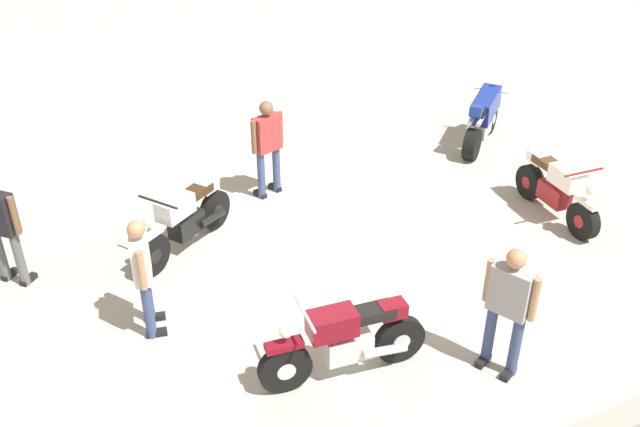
{
  "coord_description": "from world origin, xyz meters",
  "views": [
    {
      "loc": [
        4.3,
        8.0,
        5.99
      ],
      "look_at": [
        0.57,
        0.21,
        0.75
      ],
      "focal_mm": 39.19,
      "sensor_mm": 36.0,
      "label": 1
    }
  ],
  "objects_px": {
    "person_in_red_shirt": "(268,143)",
    "person_in_gray_shirt": "(509,303)",
    "motorcycle_silver_cruiser": "(185,220)",
    "person_in_black_shirt": "(1,223)",
    "motorcycle_maroon_cruiser": "(345,341)",
    "motorcycle_blue_sportbike": "(483,117)",
    "person_in_white_shirt": "(143,270)",
    "motorcycle_cream_vintage": "(557,190)"
  },
  "relations": [
    {
      "from": "motorcycle_silver_cruiser",
      "to": "motorcycle_cream_vintage",
      "type": "height_order",
      "value": "motorcycle_silver_cruiser"
    },
    {
      "from": "motorcycle_cream_vintage",
      "to": "person_in_white_shirt",
      "type": "height_order",
      "value": "person_in_white_shirt"
    },
    {
      "from": "person_in_white_shirt",
      "to": "person_in_black_shirt",
      "type": "bearing_deg",
      "value": 140.25
    },
    {
      "from": "motorcycle_silver_cruiser",
      "to": "motorcycle_blue_sportbike",
      "type": "bearing_deg",
      "value": 155.49
    },
    {
      "from": "motorcycle_silver_cruiser",
      "to": "person_in_black_shirt",
      "type": "height_order",
      "value": "person_in_black_shirt"
    },
    {
      "from": "person_in_red_shirt",
      "to": "person_in_gray_shirt",
      "type": "height_order",
      "value": "person_in_red_shirt"
    },
    {
      "from": "motorcycle_cream_vintage",
      "to": "person_in_gray_shirt",
      "type": "xyz_separation_m",
      "value": [
        3.02,
        2.46,
        0.49
      ]
    },
    {
      "from": "motorcycle_maroon_cruiser",
      "to": "person_in_black_shirt",
      "type": "distance_m",
      "value": 4.99
    },
    {
      "from": "motorcycle_silver_cruiser",
      "to": "motorcycle_cream_vintage",
      "type": "relative_size",
      "value": 0.92
    },
    {
      "from": "motorcycle_silver_cruiser",
      "to": "person_in_gray_shirt",
      "type": "xyz_separation_m",
      "value": [
        -2.67,
        4.11,
        0.46
      ]
    },
    {
      "from": "motorcycle_blue_sportbike",
      "to": "person_in_gray_shirt",
      "type": "height_order",
      "value": "person_in_gray_shirt"
    },
    {
      "from": "person_in_red_shirt",
      "to": "person_in_white_shirt",
      "type": "distance_m",
      "value": 3.77
    },
    {
      "from": "person_in_black_shirt",
      "to": "person_in_red_shirt",
      "type": "distance_m",
      "value": 4.28
    },
    {
      "from": "motorcycle_silver_cruiser",
      "to": "person_in_gray_shirt",
      "type": "relative_size",
      "value": 1.05
    },
    {
      "from": "motorcycle_silver_cruiser",
      "to": "motorcycle_maroon_cruiser",
      "type": "bearing_deg",
      "value": 71.01
    },
    {
      "from": "motorcycle_maroon_cruiser",
      "to": "motorcycle_blue_sportbike",
      "type": "height_order",
      "value": "motorcycle_blue_sportbike"
    },
    {
      "from": "person_in_black_shirt",
      "to": "person_in_gray_shirt",
      "type": "bearing_deg",
      "value": -83.66
    },
    {
      "from": "motorcycle_maroon_cruiser",
      "to": "motorcycle_silver_cruiser",
      "type": "height_order",
      "value": "same"
    },
    {
      "from": "person_in_black_shirt",
      "to": "person_in_red_shirt",
      "type": "height_order",
      "value": "person_in_red_shirt"
    },
    {
      "from": "person_in_red_shirt",
      "to": "person_in_white_shirt",
      "type": "relative_size",
      "value": 1.05
    },
    {
      "from": "motorcycle_silver_cruiser",
      "to": "person_in_red_shirt",
      "type": "relative_size",
      "value": 1.05
    },
    {
      "from": "motorcycle_silver_cruiser",
      "to": "motorcycle_blue_sportbike",
      "type": "xyz_separation_m",
      "value": [
        -6.26,
        -1.07,
        0.07
      ]
    },
    {
      "from": "motorcycle_blue_sportbike",
      "to": "person_in_white_shirt",
      "type": "xyz_separation_m",
      "value": [
        7.21,
        2.66,
        0.33
      ]
    },
    {
      "from": "person_in_black_shirt",
      "to": "motorcycle_blue_sportbike",
      "type": "bearing_deg",
      "value": -37.75
    },
    {
      "from": "motorcycle_blue_sportbike",
      "to": "person_in_red_shirt",
      "type": "height_order",
      "value": "person_in_red_shirt"
    },
    {
      "from": "motorcycle_silver_cruiser",
      "to": "person_in_white_shirt",
      "type": "height_order",
      "value": "person_in_white_shirt"
    },
    {
      "from": "motorcycle_silver_cruiser",
      "to": "person_in_white_shirt",
      "type": "distance_m",
      "value": 1.9
    },
    {
      "from": "motorcycle_cream_vintage",
      "to": "person_in_white_shirt",
      "type": "distance_m",
      "value": 6.65
    },
    {
      "from": "motorcycle_cream_vintage",
      "to": "person_in_gray_shirt",
      "type": "height_order",
      "value": "person_in_gray_shirt"
    },
    {
      "from": "person_in_black_shirt",
      "to": "person_in_gray_shirt",
      "type": "xyz_separation_m",
      "value": [
        -5.11,
        4.36,
        0.01
      ]
    },
    {
      "from": "motorcycle_blue_sportbike",
      "to": "person_in_red_shirt",
      "type": "bearing_deg",
      "value": 142.26
    },
    {
      "from": "person_in_black_shirt",
      "to": "person_in_white_shirt",
      "type": "relative_size",
      "value": 1.04
    },
    {
      "from": "person_in_red_shirt",
      "to": "motorcycle_blue_sportbike",
      "type": "bearing_deg",
      "value": -107.56
    },
    {
      "from": "motorcycle_maroon_cruiser",
      "to": "motorcycle_silver_cruiser",
      "type": "distance_m",
      "value": 3.54
    },
    {
      "from": "motorcycle_maroon_cruiser",
      "to": "person_in_gray_shirt",
      "type": "relative_size",
      "value": 1.22
    },
    {
      "from": "person_in_black_shirt",
      "to": "person_in_red_shirt",
      "type": "xyz_separation_m",
      "value": [
        -4.21,
        -0.78,
        0.01
      ]
    },
    {
      "from": "motorcycle_silver_cruiser",
      "to": "motorcycle_cream_vintage",
      "type": "xyz_separation_m",
      "value": [
        -5.69,
        1.65,
        -0.03
      ]
    },
    {
      "from": "motorcycle_blue_sportbike",
      "to": "person_in_white_shirt",
      "type": "height_order",
      "value": "person_in_white_shirt"
    },
    {
      "from": "person_in_gray_shirt",
      "to": "motorcycle_maroon_cruiser",
      "type": "bearing_deg",
      "value": -46.44
    },
    {
      "from": "motorcycle_blue_sportbike",
      "to": "person_in_gray_shirt",
      "type": "distance_m",
      "value": 6.32
    },
    {
      "from": "motorcycle_blue_sportbike",
      "to": "person_in_black_shirt",
      "type": "xyz_separation_m",
      "value": [
        8.7,
        0.83,
        0.38
      ]
    },
    {
      "from": "person_in_red_shirt",
      "to": "motorcycle_silver_cruiser",
      "type": "bearing_deg",
      "value": 102.1
    }
  ]
}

